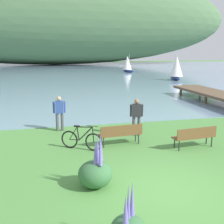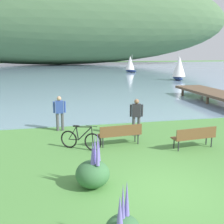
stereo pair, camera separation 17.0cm
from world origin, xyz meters
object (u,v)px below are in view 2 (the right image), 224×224
at_px(person_at_shoreline, 60,111).
at_px(sailboat_toward_hillside, 130,64).
at_px(person_on_the_grass, 136,115).
at_px(sailboat_mid_bay, 179,68).
at_px(park_bench_further_along, 120,133).
at_px(park_bench_near_camera, 194,136).
at_px(bicycle_leaning_near_bench, 81,140).

bearing_deg(person_at_shoreline, sailboat_toward_hillside, 69.04).
height_order(person_on_the_grass, sailboat_mid_bay, sailboat_mid_bay).
bearing_deg(park_bench_further_along, person_at_shoreline, 131.02).
bearing_deg(park_bench_near_camera, sailboat_toward_hillside, 77.77).
height_order(sailboat_mid_bay, sailboat_toward_hillside, sailboat_mid_bay).
relative_size(person_at_shoreline, sailboat_toward_hillside, 0.53).
xyz_separation_m(bicycle_leaning_near_bench, sailboat_mid_bay, (15.38, 23.60, 1.26)).
relative_size(person_on_the_grass, sailboat_mid_bay, 0.50).
distance_m(park_bench_further_along, sailboat_toward_hillside, 40.32).
height_order(park_bench_further_along, sailboat_toward_hillside, sailboat_toward_hillside).
relative_size(park_bench_near_camera, person_at_shoreline, 1.08).
xyz_separation_m(person_on_the_grass, sailboat_toward_hillside, (10.36, 37.50, 0.58)).
relative_size(bicycle_leaning_near_bench, sailboat_mid_bay, 0.45).
relative_size(park_bench_further_along, person_on_the_grass, 1.07).
relative_size(park_bench_near_camera, sailboat_mid_bay, 0.54).
distance_m(bicycle_leaning_near_bench, sailboat_toward_hillside, 40.98).
xyz_separation_m(bicycle_leaning_near_bench, sailboat_toward_hillside, (13.05, 38.83, 1.16)).
xyz_separation_m(person_at_shoreline, person_on_the_grass, (3.41, -1.56, 0.00)).
distance_m(park_bench_near_camera, person_at_shoreline, 6.39).
relative_size(park_bench_further_along, sailboat_mid_bay, 0.53).
distance_m(park_bench_further_along, person_on_the_grass, 1.63).
height_order(park_bench_near_camera, sailboat_toward_hillside, sailboat_toward_hillside).
relative_size(bicycle_leaning_near_bench, sailboat_toward_hillside, 0.48).
bearing_deg(person_on_the_grass, person_at_shoreline, 155.45).
height_order(park_bench_further_along, person_on_the_grass, person_on_the_grass).
bearing_deg(person_on_the_grass, bicycle_leaning_near_bench, -153.76).
bearing_deg(bicycle_leaning_near_bench, person_on_the_grass, 26.24).
xyz_separation_m(park_bench_near_camera, sailboat_toward_hillside, (8.60, 39.68, 1.03)).
distance_m(park_bench_near_camera, sailboat_mid_bay, 26.81).
bearing_deg(sailboat_mid_bay, bicycle_leaning_near_bench, -123.09).
height_order(park_bench_near_camera, bicycle_leaning_near_bench, bicycle_leaning_near_bench).
distance_m(person_on_the_grass, sailboat_toward_hillside, 38.91).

